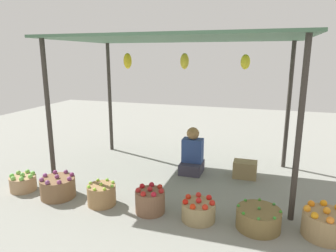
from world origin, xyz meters
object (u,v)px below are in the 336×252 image
(basket_red_apples, at_px, (150,201))
(basket_limes, at_px, (102,195))
(basket_red_tomatoes, at_px, (198,210))
(basket_oranges, at_px, (325,224))
(wooden_crate_near_vendor, at_px, (245,169))
(vendor_person, at_px, (192,155))
(basket_purple_onions, at_px, (58,187))
(basket_green_apples, at_px, (23,183))
(basket_green_chilies, at_px, (258,219))

(basket_red_apples, bearing_deg, basket_limes, -179.56)
(basket_red_tomatoes, relative_size, basket_oranges, 0.85)
(basket_limes, height_order, wooden_crate_near_vendor, basket_limes)
(vendor_person, xyz_separation_m, basket_red_tomatoes, (0.43, -1.50, -0.18))
(basket_oranges, distance_m, wooden_crate_near_vendor, 1.73)
(basket_purple_onions, bearing_deg, basket_green_apples, 177.54)
(basket_oranges, xyz_separation_m, wooden_crate_near_vendor, (-0.95, 1.44, -0.01))
(vendor_person, distance_m, basket_red_apples, 1.51)
(wooden_crate_near_vendor, bearing_deg, basket_red_apples, -125.12)
(basket_limes, distance_m, basket_red_tomatoes, 1.32)
(vendor_person, bearing_deg, basket_purple_onions, -136.62)
(basket_red_apples, distance_m, wooden_crate_near_vendor, 1.86)
(vendor_person, height_order, basket_limes, vendor_person)
(basket_purple_onions, height_order, basket_limes, basket_purple_onions)
(basket_red_apples, height_order, wooden_crate_near_vendor, basket_red_apples)
(basket_green_apples, xyz_separation_m, basket_limes, (1.33, -0.03, 0.02))
(basket_green_apples, distance_m, basket_red_apples, 2.02)
(basket_red_tomatoes, bearing_deg, basket_green_apples, 179.36)
(basket_limes, relative_size, basket_green_chilies, 0.74)
(basket_purple_onions, height_order, basket_green_chilies, basket_purple_onions)
(vendor_person, relative_size, basket_green_chilies, 1.54)
(basket_green_chilies, distance_m, basket_oranges, 0.70)
(vendor_person, xyz_separation_m, basket_green_chilies, (1.13, -1.46, -0.18))
(vendor_person, height_order, basket_purple_onions, vendor_person)
(basket_red_apples, bearing_deg, basket_green_chilies, 1.37)
(basket_green_apples, xyz_separation_m, basket_green_chilies, (3.34, 0.00, 0.00))
(basket_limes, height_order, basket_oranges, basket_oranges)
(basket_purple_onions, relative_size, wooden_crate_near_vendor, 1.28)
(vendor_person, height_order, wooden_crate_near_vendor, vendor_person)
(basket_purple_onions, xyz_separation_m, basket_red_apples, (1.39, -0.00, 0.01))
(vendor_person, bearing_deg, basket_limes, -120.53)
(basket_limes, xyz_separation_m, basket_red_apples, (0.69, 0.01, 0.01))
(basket_purple_onions, distance_m, basket_red_tomatoes, 2.01)
(vendor_person, xyz_separation_m, basket_red_apples, (-0.19, -1.50, -0.15))
(basket_purple_onions, bearing_deg, basket_red_apples, -0.07)
(basket_oranges, bearing_deg, vendor_person, 142.31)
(vendor_person, relative_size, basket_green_apples, 2.10)
(basket_purple_onions, bearing_deg, wooden_crate_near_vendor, 31.75)
(basket_green_apples, xyz_separation_m, basket_oranges, (4.04, 0.05, 0.03))
(basket_green_apples, bearing_deg, vendor_person, 33.54)
(basket_red_tomatoes, bearing_deg, basket_limes, -179.81)
(basket_red_apples, distance_m, basket_oranges, 2.02)
(basket_green_apples, relative_size, basket_green_chilies, 0.73)
(basket_green_apples, height_order, wooden_crate_near_vendor, basket_green_apples)
(vendor_person, relative_size, wooden_crate_near_vendor, 2.09)
(basket_purple_onions, distance_m, basket_red_apples, 1.39)
(basket_limes, height_order, basket_green_chilies, basket_limes)
(basket_purple_onions, xyz_separation_m, basket_oranges, (3.41, 0.08, 0.00))
(basket_purple_onions, height_order, basket_oranges, basket_oranges)
(basket_red_tomatoes, bearing_deg, basket_red_apples, 179.93)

